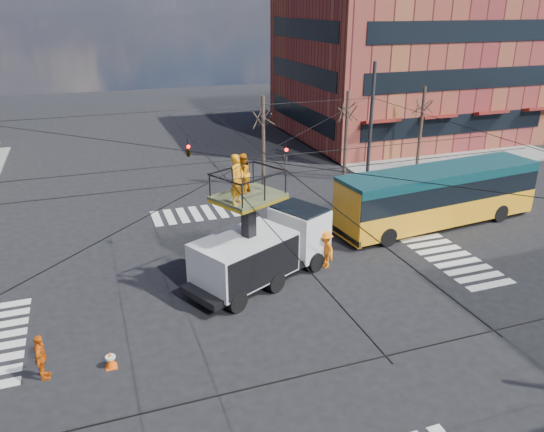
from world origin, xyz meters
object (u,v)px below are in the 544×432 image
at_px(traffic_cone, 111,359).
at_px(flagger, 325,249).
at_px(city_bus, 438,195).
at_px(utility_truck, 263,238).
at_px(worker_ground, 41,358).

xyz_separation_m(traffic_cone, flagger, (9.86, 4.26, 0.59)).
relative_size(city_bus, flagger, 6.66).
bearing_deg(traffic_cone, utility_truck, 31.32).
bearing_deg(city_bus, traffic_cone, -164.36).
distance_m(utility_truck, flagger, 3.27).
relative_size(utility_truck, flagger, 4.04).
bearing_deg(flagger, traffic_cone, -75.92).
height_order(city_bus, flagger, city_bus).
xyz_separation_m(city_bus, flagger, (-7.91, -2.62, -0.82)).
height_order(utility_truck, traffic_cone, utility_truck).
distance_m(city_bus, traffic_cone, 19.11).
distance_m(utility_truck, city_bus, 11.34).
distance_m(traffic_cone, flagger, 10.76).
relative_size(city_bus, worker_ground, 7.44).
distance_m(utility_truck, traffic_cone, 8.11).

